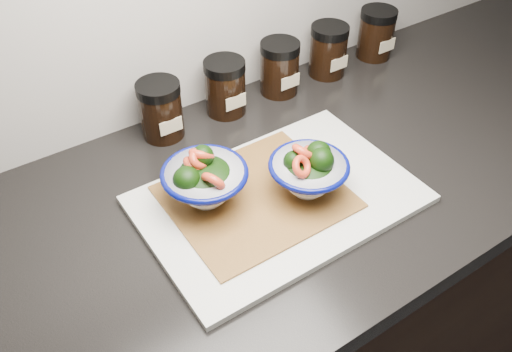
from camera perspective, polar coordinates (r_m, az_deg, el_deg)
cabinet at (r=1.33m, az=4.78°, el=-14.48°), size 3.43×0.58×0.86m
countertop at (r=0.99m, az=6.22°, el=0.06°), size 3.50×0.60×0.04m
cutting_board at (r=0.91m, az=2.38°, el=-2.43°), size 0.45×0.30×0.01m
bamboo_mat at (r=0.90m, az=-0.00°, el=-2.19°), size 0.28×0.24×0.00m
bowl_left at (r=0.86m, az=-5.49°, el=-0.43°), size 0.14×0.14×0.11m
bowl_right at (r=0.88m, az=5.56°, el=0.50°), size 0.13×0.13×0.10m
spice_jar_a at (r=1.03m, az=-9.99°, el=6.88°), size 0.08×0.08×0.11m
spice_jar_b at (r=1.08m, az=-3.26°, el=9.34°), size 0.08×0.08×0.11m
spice_jar_c at (r=1.14m, az=2.49°, el=11.32°), size 0.08×0.08×0.11m
spice_jar_d at (r=1.22m, az=7.61°, el=12.97°), size 0.08×0.08×0.11m
spice_jar_e at (r=1.30m, az=12.54°, el=14.45°), size 0.08×0.08×0.11m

